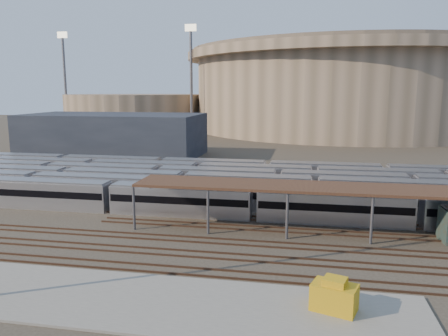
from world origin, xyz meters
name	(u,v)px	position (x,y,z in m)	size (l,w,h in m)	color
ground	(200,237)	(0.00, 0.00, 0.00)	(420.00, 420.00, 0.00)	#383026
apron	(90,296)	(-5.00, -15.00, 0.10)	(50.00, 9.00, 0.20)	gray
subway_trains	(224,185)	(-0.89, 18.50, 1.80)	(127.87, 23.90, 3.60)	silver
inspection_shed	(412,193)	(22.00, 4.00, 4.98)	(60.30, 6.00, 5.30)	#5A595E
empty_tracks	(188,253)	(0.00, -5.00, 0.09)	(170.00, 9.62, 0.18)	#4C3323
stadium	(343,88)	(25.00, 140.00, 16.47)	(124.00, 124.00, 32.50)	gray
secondary_arena	(135,111)	(-60.00, 130.00, 7.00)	(56.00, 56.00, 14.00)	gray
service_building	(114,135)	(-35.00, 55.00, 5.00)	(42.00, 20.00, 10.00)	#1E232D
floodlight_0	(191,76)	(-30.00, 110.00, 20.65)	(4.00, 1.00, 38.40)	#5A595E
floodlight_1	(65,78)	(-85.00, 120.00, 20.65)	(4.00, 1.00, 38.40)	#5A595E
floodlight_3	(262,79)	(-10.00, 160.00, 20.65)	(4.00, 1.00, 38.40)	#5A595E
yellow_equipment	(334,297)	(13.16, -13.93, 1.16)	(3.08, 1.93, 1.93)	#C19512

